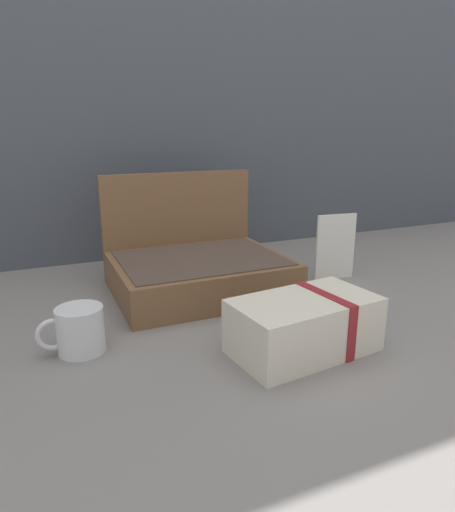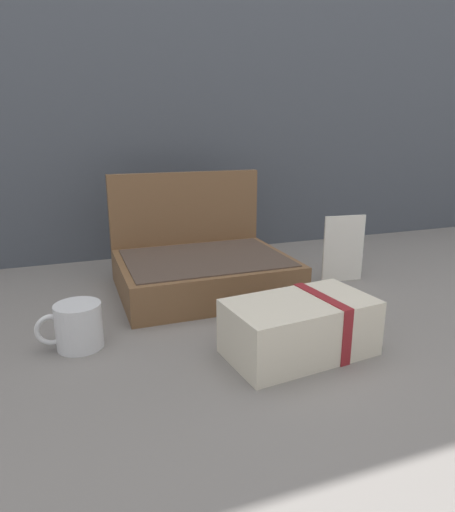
# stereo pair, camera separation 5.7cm
# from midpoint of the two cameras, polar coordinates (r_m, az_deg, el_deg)

# --- Properties ---
(ground_plane) EXTENTS (6.00, 6.00, 0.00)m
(ground_plane) POSITION_cam_midpoint_polar(r_m,az_deg,el_deg) (1.00, 0.92, -7.71)
(ground_plane) COLOR slate
(back_wall) EXTENTS (3.20, 0.06, 1.40)m
(back_wall) POSITION_cam_midpoint_polar(r_m,az_deg,el_deg) (1.50, -7.90, 27.34)
(back_wall) COLOR #474C54
(back_wall) RESTS_ON ground_plane
(open_suitcase) EXTENTS (0.42, 0.35, 0.29)m
(open_suitcase) POSITION_cam_midpoint_polar(r_m,az_deg,el_deg) (1.15, -1.95, -1.06)
(open_suitcase) COLOR brown
(open_suitcase) RESTS_ON ground_plane
(cream_toiletry_bag) EXTENTS (0.28, 0.18, 0.11)m
(cream_toiletry_bag) POSITION_cam_midpoint_polar(r_m,az_deg,el_deg) (0.84, 11.31, -8.87)
(cream_toiletry_bag) COLOR beige
(cream_toiletry_bag) RESTS_ON ground_plane
(coffee_mug) EXTENTS (0.12, 0.09, 0.09)m
(coffee_mug) POSITION_cam_midpoint_polar(r_m,az_deg,el_deg) (0.88, -16.77, -8.55)
(coffee_mug) COLOR silver
(coffee_mug) RESTS_ON ground_plane
(info_card_left) EXTENTS (0.11, 0.02, 0.18)m
(info_card_left) POSITION_cam_midpoint_polar(r_m,az_deg,el_deg) (1.24, 15.82, 0.88)
(info_card_left) COLOR white
(info_card_left) RESTS_ON ground_plane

